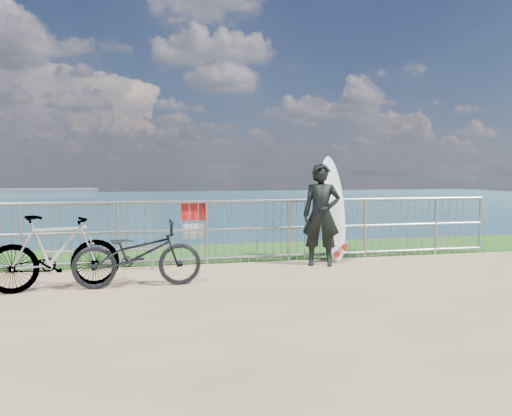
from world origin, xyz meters
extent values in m
plane|color=#1D5116|center=(0.00, 2.70, 0.01)|extent=(120.00, 120.00, 0.00)
cube|color=brown|center=(0.00, 3.90, -2.50)|extent=(120.00, 0.30, 5.00)
plane|color=#215063|center=(0.00, 90.00, -5.00)|extent=(260.00, 260.00, 0.00)
cylinder|color=gray|center=(0.00, 1.60, 1.10)|extent=(10.00, 0.06, 0.06)
cylinder|color=gray|center=(0.00, 1.60, 0.61)|extent=(10.00, 0.05, 0.05)
cylinder|color=gray|center=(0.00, 1.60, 0.10)|extent=(10.00, 0.05, 0.05)
cylinder|color=gray|center=(-3.50, 1.60, 0.55)|extent=(0.06, 0.06, 1.10)
cylinder|color=gray|center=(-2.00, 1.60, 0.55)|extent=(0.06, 0.06, 1.10)
cylinder|color=gray|center=(-0.50, 1.60, 0.55)|extent=(0.06, 0.06, 1.10)
cylinder|color=gray|center=(1.00, 1.60, 0.55)|extent=(0.06, 0.06, 1.10)
cylinder|color=gray|center=(2.50, 1.60, 0.55)|extent=(0.06, 0.06, 1.10)
cylinder|color=gray|center=(4.00, 1.60, 0.55)|extent=(0.06, 0.06, 1.10)
cylinder|color=gray|center=(5.00, 1.60, 0.55)|extent=(0.06, 0.06, 1.10)
cube|color=red|center=(-0.72, 1.66, 0.92)|extent=(0.42, 0.02, 0.30)
cube|color=white|center=(-0.72, 1.66, 0.92)|extent=(0.38, 0.01, 0.08)
cube|color=white|center=(-0.72, 1.66, 0.58)|extent=(0.36, 0.02, 0.26)
imported|color=black|center=(1.40, 1.02, 0.88)|extent=(0.75, 0.62, 1.76)
ellipsoid|color=white|center=(1.79, 1.45, 0.96)|extent=(0.58, 0.53, 1.91)
cone|color=red|center=(1.64, 1.33, 0.27)|extent=(0.11, 0.21, 0.11)
cone|color=red|center=(1.93, 1.33, 0.27)|extent=(0.11, 0.21, 0.11)
cone|color=red|center=(1.79, 1.33, 0.15)|extent=(0.11, 0.21, 0.11)
imported|color=black|center=(-1.68, 0.08, 0.46)|extent=(1.77, 0.63, 0.92)
imported|color=black|center=(-2.77, 0.13, 0.52)|extent=(1.78, 0.85, 1.03)
cylinder|color=gray|center=(-2.24, 1.29, 0.35)|extent=(1.78, 0.05, 0.05)
cylinder|color=gray|center=(-3.03, 1.29, 0.17)|extent=(0.04, 0.04, 0.35)
cylinder|color=gray|center=(-1.45, 1.29, 0.17)|extent=(0.04, 0.04, 0.35)
camera|label=1|loc=(-1.66, -7.02, 1.59)|focal=35.00mm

